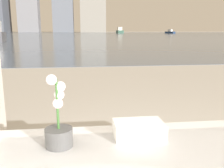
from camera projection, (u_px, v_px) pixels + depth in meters
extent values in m
cylinder|color=#4C4C4C|center=(59.00, 137.00, 1.21)|extent=(0.13, 0.13, 0.09)
cylinder|color=#38662D|center=(57.00, 104.00, 1.18)|extent=(0.01, 0.01, 0.24)
sphere|color=silver|center=(51.00, 80.00, 1.13)|extent=(0.05, 0.05, 0.05)
sphere|color=silver|center=(60.00, 87.00, 1.17)|extent=(0.05, 0.05, 0.05)
sphere|color=silver|center=(59.00, 95.00, 1.19)|extent=(0.05, 0.05, 0.05)
sphere|color=silver|center=(58.00, 103.00, 1.18)|extent=(0.05, 0.05, 0.05)
cube|color=white|center=(138.00, 133.00, 1.33)|extent=(0.26, 0.17, 0.04)
cube|color=white|center=(139.00, 126.00, 1.32)|extent=(0.26, 0.17, 0.04)
cube|color=slate|center=(82.00, 34.00, 60.79)|extent=(180.00, 110.00, 0.01)
cube|color=#335647|center=(120.00, 32.00, 82.49)|extent=(1.84, 5.32, 0.93)
cube|color=silver|center=(120.00, 29.00, 82.28)|extent=(1.34, 2.00, 1.06)
cube|color=navy|center=(170.00, 32.00, 77.73)|extent=(2.61, 3.49, 0.59)
cube|color=silver|center=(170.00, 30.00, 77.60)|extent=(1.33, 1.50, 0.67)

